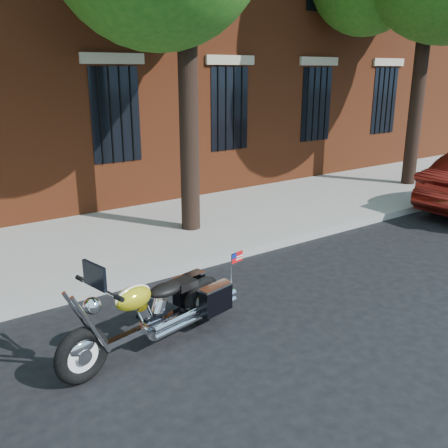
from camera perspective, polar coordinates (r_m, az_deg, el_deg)
ground at (r=7.42m, az=4.89°, el=-7.76°), size 120.00×120.00×0.00m
curb at (r=8.40m, az=-1.19°, el=-4.08°), size 40.00×0.16×0.15m
sidewalk at (r=9.92m, az=-7.33°, el=-0.84°), size 40.00×3.60×0.15m
motorcycle at (r=5.93m, az=-7.57°, el=-9.99°), size 2.52×1.01×1.26m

